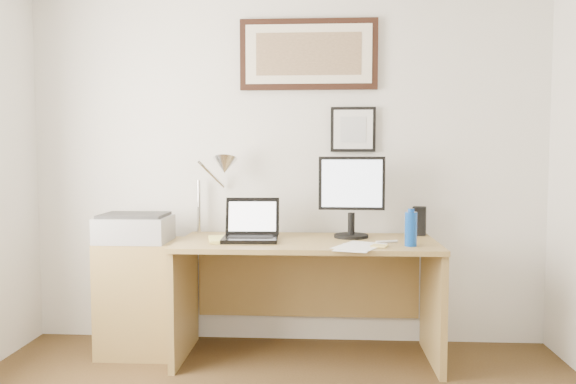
# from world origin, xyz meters

# --- Properties ---
(wall_back) EXTENTS (3.50, 0.02, 2.50)m
(wall_back) POSITION_xyz_m (0.00, 2.00, 1.25)
(wall_back) COLOR white
(wall_back) RESTS_ON ground
(side_cabinet) EXTENTS (0.50, 0.40, 0.73)m
(side_cabinet) POSITION_xyz_m (-0.92, 1.68, 0.36)
(side_cabinet) COLOR olive
(side_cabinet) RESTS_ON floor
(water_bottle) EXTENTS (0.07, 0.07, 0.20)m
(water_bottle) POSITION_xyz_m (0.76, 1.45, 0.85)
(water_bottle) COLOR #0C40A0
(water_bottle) RESTS_ON desk
(bottle_cap) EXTENTS (0.04, 0.04, 0.02)m
(bottle_cap) POSITION_xyz_m (0.76, 1.45, 0.96)
(bottle_cap) COLOR #0C40A0
(bottle_cap) RESTS_ON water_bottle
(speaker) EXTENTS (0.10, 0.09, 0.19)m
(speaker) POSITION_xyz_m (0.89, 1.89, 0.84)
(speaker) COLOR black
(speaker) RESTS_ON desk
(paper_sheet_a) EXTENTS (0.26, 0.32, 0.00)m
(paper_sheet_a) POSITION_xyz_m (0.43, 1.36, 0.75)
(paper_sheet_a) COLOR white
(paper_sheet_a) RESTS_ON desk
(paper_sheet_b) EXTENTS (0.35, 0.39, 0.00)m
(paper_sheet_b) POSITION_xyz_m (0.46, 1.42, 0.75)
(paper_sheet_b) COLOR white
(paper_sheet_b) RESTS_ON desk
(sticky_pad) EXTENTS (0.11, 0.11, 0.01)m
(sticky_pad) POSITION_xyz_m (0.57, 1.41, 0.76)
(sticky_pad) COLOR #E6CB6D
(sticky_pad) RESTS_ON desk
(marker_pen) EXTENTS (0.14, 0.06, 0.02)m
(marker_pen) POSITION_xyz_m (0.63, 1.56, 0.76)
(marker_pen) COLOR white
(marker_pen) RESTS_ON desk
(book) EXTENTS (0.24, 0.29, 0.02)m
(book) POSITION_xyz_m (-0.45, 1.56, 0.76)
(book) COLOR #F1EA71
(book) RESTS_ON desk
(desk) EXTENTS (1.60, 0.70, 0.75)m
(desk) POSITION_xyz_m (0.15, 1.72, 0.51)
(desk) COLOR olive
(desk) RESTS_ON floor
(laptop) EXTENTS (0.35, 0.31, 0.26)m
(laptop) POSITION_xyz_m (-0.20, 1.63, 0.81)
(laptop) COLOR black
(laptop) RESTS_ON desk
(lcd_monitor) EXTENTS (0.42, 0.22, 0.52)m
(lcd_monitor) POSITION_xyz_m (0.43, 1.76, 1.04)
(lcd_monitor) COLOR black
(lcd_monitor) RESTS_ON desk
(printer) EXTENTS (0.44, 0.34, 0.18)m
(printer) POSITION_xyz_m (-0.95, 1.65, 0.82)
(printer) COLOR #9E9EA1
(printer) RESTS_ON side_cabinet
(desk_lamp) EXTENTS (0.29, 0.27, 0.53)m
(desk_lamp) POSITION_xyz_m (-0.41, 1.81, 1.19)
(desk_lamp) COLOR silver
(desk_lamp) RESTS_ON desk
(picture_large) EXTENTS (0.92, 0.04, 0.47)m
(picture_large) POSITION_xyz_m (0.15, 1.97, 1.95)
(picture_large) COLOR black
(picture_large) RESTS_ON wall_back
(picture_small) EXTENTS (0.30, 0.03, 0.30)m
(picture_small) POSITION_xyz_m (0.45, 1.97, 1.45)
(picture_small) COLOR black
(picture_small) RESTS_ON wall_back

